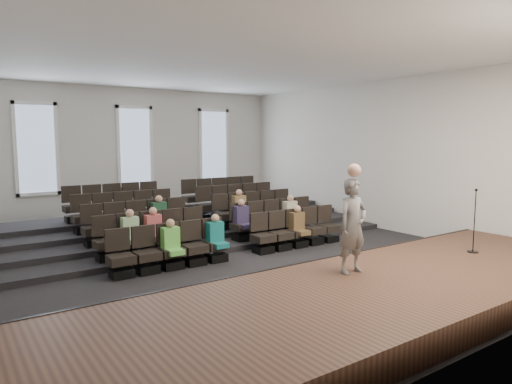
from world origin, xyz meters
The scene contains 13 objects.
ground centered at (0.00, 0.00, 0.00)m, with size 14.00×14.00×0.00m, color black.
ceiling centered at (0.00, 0.00, 5.01)m, with size 12.00×14.00×0.02m, color white.
wall_back centered at (0.00, 7.02, 2.50)m, with size 12.00×0.04×5.00m, color silver.
wall_front centered at (0.00, -7.02, 2.50)m, with size 12.00×0.04×5.00m, color silver.
wall_right centered at (6.02, 0.00, 2.50)m, with size 0.04×14.00×5.00m, color silver.
stage centered at (0.00, -5.10, 0.25)m, with size 11.80×3.60×0.50m, color #4C3220.
stage_lip centered at (0.00, -3.33, 0.25)m, with size 11.80×0.06×0.52m, color black.
risers centered at (0.00, 3.17, 0.20)m, with size 11.80×4.80×0.60m.
seating_rows centered at (0.00, 1.54, 0.68)m, with size 6.80×4.70×1.67m.
windows centered at (0.00, 6.95, 2.70)m, with size 8.44×0.10×3.24m.
audience centered at (-0.21, 0.34, 0.81)m, with size 5.45×2.64×1.10m.
speaker centered at (0.11, -4.38, 1.40)m, with size 0.66×0.43×1.80m, color slate.
mic_stand centered at (3.52, -4.84, 0.93)m, with size 0.24×0.24×1.45m.
Camera 1 is at (-6.25, -10.33, 3.04)m, focal length 32.00 mm.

